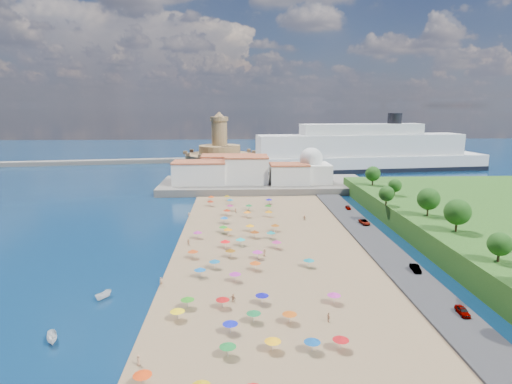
{
  "coord_description": "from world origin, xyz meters",
  "views": [
    {
      "loc": [
        -2.34,
        -111.53,
        35.66
      ],
      "look_at": [
        4.0,
        25.0,
        8.0
      ],
      "focal_mm": 30.0,
      "sensor_mm": 36.0,
      "label": 1
    }
  ],
  "objects": [
    {
      "name": "ground",
      "position": [
        0.0,
        0.0,
        0.0
      ],
      "size": [
        700.0,
        700.0,
        0.0
      ],
      "primitive_type": "plane",
      "color": "#071938",
      "rests_on": "ground"
    },
    {
      "name": "terrace",
      "position": [
        10.0,
        73.0,
        1.5
      ],
      "size": [
        90.0,
        36.0,
        3.0
      ],
      "primitive_type": "cube",
      "color": "#59544C",
      "rests_on": "ground"
    },
    {
      "name": "jetty",
      "position": [
        -12.0,
        108.0,
        1.2
      ],
      "size": [
        18.0,
        70.0,
        2.4
      ],
      "primitive_type": "cube",
      "color": "#59544C",
      "rests_on": "ground"
    },
    {
      "name": "breakwater",
      "position": [
        -110.0,
        153.0,
        1.3
      ],
      "size": [
        199.03,
        34.77,
        2.6
      ],
      "primitive_type": "cube",
      "rotation": [
        0.0,
        0.0,
        0.14
      ],
      "color": "#59544C",
      "rests_on": "ground"
    },
    {
      "name": "waterfront_buildings",
      "position": [
        -3.05,
        73.64,
        7.88
      ],
      "size": [
        57.0,
        29.0,
        11.0
      ],
      "color": "silver",
      "rests_on": "terrace"
    },
    {
      "name": "domed_building",
      "position": [
        30.0,
        71.0,
        8.97
      ],
      "size": [
        16.0,
        16.0,
        15.0
      ],
      "color": "silver",
      "rests_on": "terrace"
    },
    {
      "name": "fortress",
      "position": [
        -12.0,
        138.0,
        6.68
      ],
      "size": [
        40.0,
        40.0,
        32.4
      ],
      "color": "#A47A52",
      "rests_on": "ground"
    },
    {
      "name": "cruise_ship",
      "position": [
        66.62,
        121.97,
        9.37
      ],
      "size": [
        146.37,
        38.87,
        31.64
      ],
      "color": "black",
      "rests_on": "ground"
    },
    {
      "name": "beach_parasols",
      "position": [
        -1.23,
        -12.03,
        2.15
      ],
      "size": [
        32.3,
        115.03,
        2.2
      ],
      "color": "gray",
      "rests_on": "beach"
    },
    {
      "name": "beachgoers",
      "position": [
        -1.64,
        -1.37,
        1.09
      ],
      "size": [
        37.95,
        101.3,
        1.85
      ],
      "color": "tan",
      "rests_on": "beach"
    },
    {
      "name": "moored_boats",
      "position": [
        -29.17,
        -43.29,
        0.73
      ],
      "size": [
        6.26,
        18.88,
        1.48
      ],
      "color": "white",
      "rests_on": "ground"
    },
    {
      "name": "parked_cars",
      "position": [
        36.0,
        -5.99,
        1.36
      ],
      "size": [
        2.68,
        79.68,
        1.35
      ],
      "color": "gray",
      "rests_on": "promenade"
    },
    {
      "name": "hillside_trees",
      "position": [
        48.42,
        -7.32,
        10.24
      ],
      "size": [
        12.83,
        109.61,
        7.97
      ],
      "color": "#382314",
      "rests_on": "hillside"
    }
  ]
}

